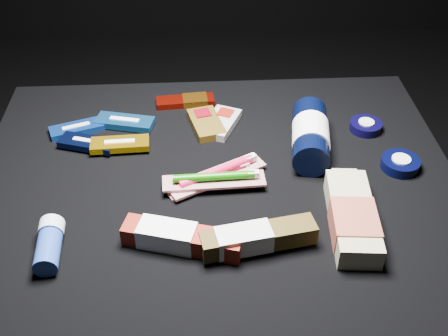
{
  "coord_description": "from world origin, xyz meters",
  "views": [
    {
      "loc": [
        -0.03,
        -0.87,
        1.13
      ],
      "look_at": [
        0.01,
        0.01,
        0.42
      ],
      "focal_mm": 45.0,
      "sensor_mm": 36.0,
      "label": 1
    }
  ],
  "objects": [
    {
      "name": "clif_bar_1",
      "position": [
        0.02,
        0.19,
        0.41
      ],
      "size": [
        0.1,
        0.13,
        0.02
      ],
      "rotation": [
        0.0,
        0.0,
        -0.43
      ],
      "color": "#A7A6A0",
      "rests_on": "cloth_table"
    },
    {
      "name": "ground",
      "position": [
        0.0,
        0.0,
        0.0
      ],
      "size": [
        3.0,
        3.0,
        0.0
      ],
      "primitive_type": "plane",
      "color": "black",
      "rests_on": "ground"
    },
    {
      "name": "toothpaste_carton_red",
      "position": [
        -0.08,
        -0.18,
        0.42
      ],
      "size": [
        0.22,
        0.1,
        0.04
      ],
      "rotation": [
        0.0,
        0.0,
        -0.28
      ],
      "color": "maroon",
      "rests_on": "cloth_table"
    },
    {
      "name": "toothbrush_pack_1",
      "position": [
        0.0,
        -0.0,
        0.42
      ],
      "size": [
        0.21,
        0.14,
        0.02
      ],
      "rotation": [
        0.0,
        0.0,
        0.49
      ],
      "color": "beige",
      "rests_on": "cloth_table"
    },
    {
      "name": "cream_tin_upper",
      "position": [
        0.34,
        0.16,
        0.41
      ],
      "size": [
        0.07,
        0.07,
        0.02
      ],
      "rotation": [
        0.0,
        0.0,
        -0.4
      ],
      "color": "black",
      "rests_on": "cloth_table"
    },
    {
      "name": "clif_bar_0",
      "position": [
        -0.02,
        0.19,
        0.41
      ],
      "size": [
        0.09,
        0.13,
        0.02
      ],
      "rotation": [
        0.0,
        0.0,
        0.24
      ],
      "color": "#4C390F",
      "rests_on": "cloth_table"
    },
    {
      "name": "luna_bar_2",
      "position": [
        -0.27,
        0.12,
        0.41
      ],
      "size": [
        0.13,
        0.08,
        0.02
      ],
      "rotation": [
        0.0,
        0.0,
        -0.31
      ],
      "color": "black",
      "rests_on": "cloth_table"
    },
    {
      "name": "deodorant_stick",
      "position": [
        -0.3,
        -0.18,
        0.42
      ],
      "size": [
        0.05,
        0.11,
        0.05
      ],
      "rotation": [
        0.0,
        0.0,
        0.06
      ],
      "color": "#203F95",
      "rests_on": "cloth_table"
    },
    {
      "name": "cloth_table",
      "position": [
        0.0,
        0.0,
        0.2
      ],
      "size": [
        0.98,
        0.78,
        0.4
      ],
      "primitive_type": "cube",
      "color": "black",
      "rests_on": "ground"
    },
    {
      "name": "bodywash_bottle",
      "position": [
        0.24,
        -0.15,
        0.42
      ],
      "size": [
        0.09,
        0.23,
        0.05
      ],
      "rotation": [
        0.0,
        0.0,
        -0.09
      ],
      "color": "tan",
      "rests_on": "cloth_table"
    },
    {
      "name": "toothbrush_pack_0",
      "position": [
        -0.01,
        -0.0,
        0.41
      ],
      "size": [
        0.19,
        0.12,
        0.02
      ],
      "rotation": [
        0.0,
        0.0,
        0.41
      ],
      "color": "beige",
      "rests_on": "cloth_table"
    },
    {
      "name": "toothbrush_pack_2",
      "position": [
        -0.0,
        -0.03,
        0.42
      ],
      "size": [
        0.2,
        0.05,
        0.02
      ],
      "rotation": [
        0.0,
        0.0,
        0.04
      ],
      "color": "beige",
      "rests_on": "cloth_table"
    },
    {
      "name": "luna_bar_3",
      "position": [
        -0.2,
        0.11,
        0.41
      ],
      "size": [
        0.13,
        0.05,
        0.02
      ],
      "rotation": [
        0.0,
        0.0,
        0.05
      ],
      "color": "#B5830A",
      "rests_on": "cloth_table"
    },
    {
      "name": "toothpaste_carton_green",
      "position": [
        0.05,
        -0.19,
        0.42
      ],
      "size": [
        0.21,
        0.08,
        0.04
      ],
      "rotation": [
        0.0,
        0.0,
        0.18
      ],
      "color": "#3B2C0D",
      "rests_on": "cloth_table"
    },
    {
      "name": "power_bar",
      "position": [
        -0.06,
        0.29,
        0.41
      ],
      "size": [
        0.14,
        0.05,
        0.02
      ],
      "rotation": [
        0.0,
        0.0,
        0.08
      ],
      "color": "#6E0D05",
      "rests_on": "cloth_table"
    },
    {
      "name": "lotion_bottle",
      "position": [
        0.2,
        0.09,
        0.44
      ],
      "size": [
        0.1,
        0.25,
        0.08
      ],
      "rotation": [
        0.0,
        0.0,
        -0.15
      ],
      "color": "black",
      "rests_on": "cloth_table"
    },
    {
      "name": "luna_bar_0",
      "position": [
        -0.31,
        0.19,
        0.41
      ],
      "size": [
        0.13,
        0.08,
        0.02
      ],
      "rotation": [
        0.0,
        0.0,
        0.34
      ],
      "color": "#1546AD",
      "rests_on": "cloth_table"
    },
    {
      "name": "cream_tin_lower",
      "position": [
        0.38,
        0.02,
        0.41
      ],
      "size": [
        0.08,
        0.08,
        0.02
      ],
      "rotation": [
        0.0,
        0.0,
        -0.0
      ],
      "color": "black",
      "rests_on": "cloth_table"
    },
    {
      "name": "luna_bar_1",
      "position": [
        -0.2,
        0.2,
        0.41
      ],
      "size": [
        0.14,
        0.08,
        0.02
      ],
      "rotation": [
        0.0,
        0.0,
        -0.24
      ],
      "color": "#195996",
      "rests_on": "cloth_table"
    }
  ]
}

